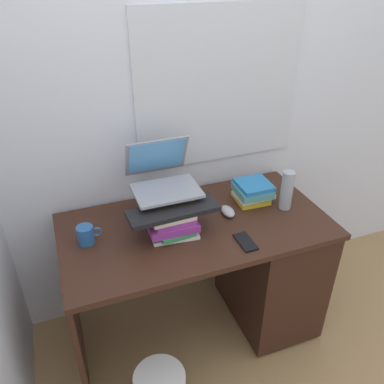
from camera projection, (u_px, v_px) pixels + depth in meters
name	position (u px, v px, depth m)	size (l,w,h in m)	color
ground_plane	(195.00, 327.00, 2.31)	(6.00, 6.00, 0.00)	#9E7A4C
wall_back	(169.00, 91.00, 1.94)	(6.00, 0.06, 2.60)	silver
desk	(253.00, 264.00, 2.17)	(1.31, 0.68, 0.75)	#381E14
book_stack_tall	(168.00, 208.00, 1.89)	(0.24, 0.21, 0.17)	white
book_stack_keyboard_riser	(173.00, 225.00, 1.81)	(0.24, 0.17, 0.12)	white
book_stack_side	(253.00, 192.00, 2.07)	(0.20, 0.19, 0.11)	yellow
laptop	(162.00, 176.00, 1.87)	(0.31, 0.32, 0.22)	gray
keyboard	(173.00, 211.00, 1.78)	(0.42, 0.14, 0.02)	black
computer_mouse	(228.00, 211.00, 1.98)	(0.06, 0.10, 0.04)	#A5A8AD
mug	(86.00, 235.00, 1.77)	(0.11, 0.08, 0.09)	#265999
water_bottle	(287.00, 190.00, 1.99)	(0.06, 0.06, 0.21)	#999EA5
cell_phone	(245.00, 242.00, 1.79)	(0.07, 0.14, 0.01)	black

